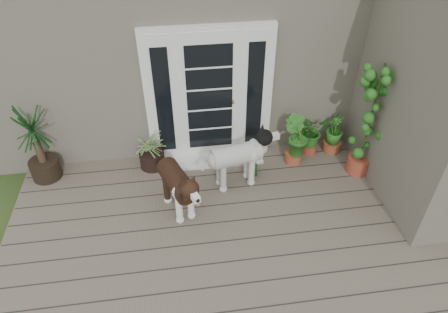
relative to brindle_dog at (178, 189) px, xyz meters
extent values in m
cube|color=#6B5B4C|center=(0.78, -0.98, -0.46)|extent=(6.20, 4.60, 0.12)
cube|color=#665E54|center=(0.78, 3.27, 1.03)|extent=(7.40, 4.00, 3.10)
cube|color=white|center=(0.58, 1.22, 0.68)|extent=(1.90, 0.14, 2.15)
cube|color=white|center=(0.58, 1.02, -0.37)|extent=(1.60, 0.40, 0.05)
imported|color=#225B1A|center=(2.20, 1.02, -0.09)|extent=(0.61, 0.61, 0.61)
imported|color=#255418|center=(1.87, 0.81, -0.09)|extent=(0.57, 0.57, 0.61)
imported|color=#275518|center=(2.58, 1.02, -0.13)|extent=(0.42, 0.42, 0.54)
camera|label=1|loc=(0.06, -4.01, 3.72)|focal=32.29mm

